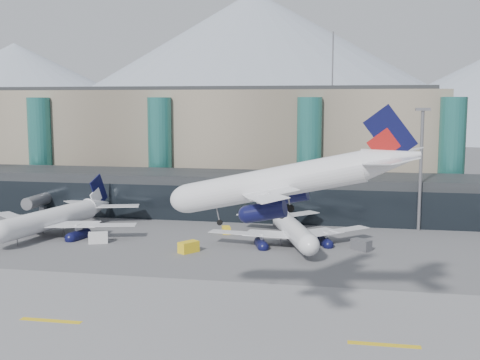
# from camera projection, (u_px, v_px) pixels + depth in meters

# --- Properties ---
(ground) EXTENTS (900.00, 900.00, 0.00)m
(ground) POSITION_uv_depth(u_px,v_px,m) (234.00, 293.00, 84.93)
(ground) COLOR #515154
(ground) RESTS_ON ground
(runway_strip) EXTENTS (400.00, 40.00, 0.04)m
(runway_strip) POSITION_uv_depth(u_px,v_px,m) (209.00, 332.00, 70.31)
(runway_strip) COLOR slate
(runway_strip) RESTS_ON ground
(runway_markings) EXTENTS (128.00, 1.00, 0.02)m
(runway_markings) POSITION_uv_depth(u_px,v_px,m) (209.00, 332.00, 70.31)
(runway_markings) COLOR gold
(runway_markings) RESTS_ON ground
(concourse) EXTENTS (170.00, 27.00, 10.00)m
(concourse) POSITION_uv_depth(u_px,v_px,m) (282.00, 196.00, 140.54)
(concourse) COLOR black
(concourse) RESTS_ON ground
(terminal_main) EXTENTS (130.00, 30.00, 31.00)m
(terminal_main) POSITION_uv_depth(u_px,v_px,m) (210.00, 141.00, 175.23)
(terminal_main) COLOR gray
(terminal_main) RESTS_ON ground
(teal_towers) EXTENTS (116.40, 19.40, 46.00)m
(teal_towers) POSITION_uv_depth(u_px,v_px,m) (233.00, 151.00, 157.99)
(teal_towers) COLOR #28716B
(teal_towers) RESTS_ON ground
(mountain_ridge) EXTENTS (910.00, 400.00, 110.00)m
(mountain_ridge) POSITION_uv_depth(u_px,v_px,m) (355.00, 76.00, 446.39)
(mountain_ridge) COLOR gray
(mountain_ridge) RESTS_ON ground
(lightmast_mid) EXTENTS (3.00, 1.20, 25.60)m
(lightmast_mid) POSITION_uv_depth(u_px,v_px,m) (421.00, 162.00, 124.33)
(lightmast_mid) COLOR slate
(lightmast_mid) RESTS_ON ground
(hero_jet) EXTENTS (31.77, 31.82, 10.33)m
(hero_jet) POSITION_uv_depth(u_px,v_px,m) (297.00, 173.00, 70.13)
(hero_jet) COLOR silver
(hero_jet) RESTS_ON ground
(jet_parked_left) EXTENTS (36.58, 37.41, 12.04)m
(jet_parked_left) POSITION_uv_depth(u_px,v_px,m) (61.00, 211.00, 123.86)
(jet_parked_left) COLOR silver
(jet_parked_left) RESTS_ON ground
(jet_parked_mid) EXTENTS (31.29, 33.00, 10.60)m
(jet_parked_mid) POSITION_uv_depth(u_px,v_px,m) (290.00, 222.00, 115.01)
(jet_parked_mid) COLOR silver
(jet_parked_mid) RESTS_ON ground
(veh_a) EXTENTS (4.12, 3.26, 2.03)m
(veh_a) POSITION_uv_depth(u_px,v_px,m) (98.00, 238.00, 114.86)
(veh_a) COLOR silver
(veh_a) RESTS_ON ground
(veh_b) EXTENTS (2.27, 2.86, 1.44)m
(veh_b) POSITION_uv_depth(u_px,v_px,m) (226.00, 230.00, 123.27)
(veh_b) COLOR yellow
(veh_b) RESTS_ON ground
(veh_c) EXTENTS (3.95, 3.65, 1.97)m
(veh_c) POSITION_uv_depth(u_px,v_px,m) (361.00, 245.00, 109.30)
(veh_c) COLOR #46464B
(veh_c) RESTS_ON ground
(veh_g) EXTENTS (1.79, 2.43, 1.27)m
(veh_g) POSITION_uv_depth(u_px,v_px,m) (298.00, 238.00, 115.98)
(veh_g) COLOR silver
(veh_g) RESTS_ON ground
(veh_h) EXTENTS (3.62, 4.04, 1.99)m
(veh_h) POSITION_uv_depth(u_px,v_px,m) (189.00, 247.00, 107.61)
(veh_h) COLOR yellow
(veh_h) RESTS_ON ground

